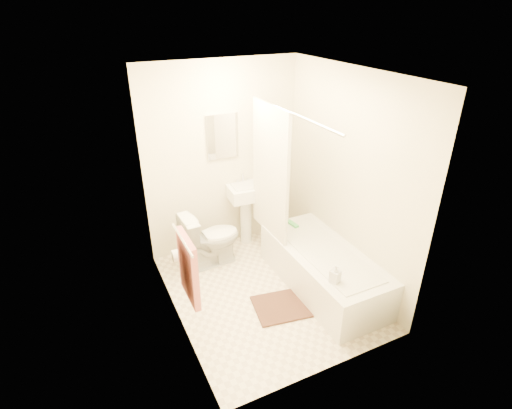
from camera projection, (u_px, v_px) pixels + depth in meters
name	position (u px, v px, depth m)	size (l,w,h in m)	color
floor	(266.00, 291.00, 4.56)	(2.40, 2.40, 0.00)	beige
ceiling	(269.00, 73.00, 3.47)	(2.40, 2.40, 0.00)	white
wall_back	(223.00, 159.00, 4.97)	(2.00, 0.02, 2.40)	beige
wall_left	(169.00, 218.00, 3.62)	(0.02, 2.40, 2.40)	beige
wall_right	(347.00, 180.00, 4.40)	(0.02, 2.40, 2.40)	beige
mirror	(222.00, 136.00, 4.82)	(0.40, 0.03, 0.55)	white
curtain_rod	(291.00, 112.00, 3.85)	(0.03, 0.03, 1.70)	silver
shower_curtain	(270.00, 173.00, 4.52)	(0.04, 0.80, 1.55)	silver
towel_bar	(182.00, 239.00, 3.48)	(0.02, 0.02, 0.60)	silver
towel	(188.00, 268.00, 3.64)	(0.06, 0.45, 0.66)	#CC7266
toilet_paper	(178.00, 255.00, 3.97)	(0.12, 0.12, 0.11)	white
toilet	(211.00, 238.00, 4.90)	(0.41, 0.73, 0.71)	white
sink	(246.00, 212.00, 5.29)	(0.47, 0.38, 0.93)	white
bathtub	(323.00, 269.00, 4.54)	(0.73, 1.68, 0.47)	silver
bath_mat	(284.00, 306.00, 4.32)	(0.65, 0.48, 0.02)	#4C2B1F
soap_bottle	(335.00, 274.00, 3.91)	(0.09, 0.09, 0.20)	white
scrub_brush	(293.00, 224.00, 4.94)	(0.06, 0.19, 0.04)	#4CBF5A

